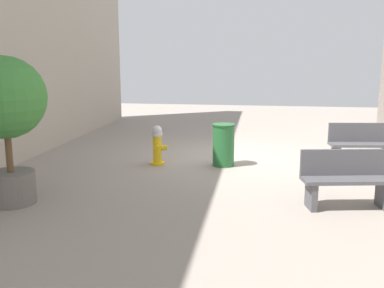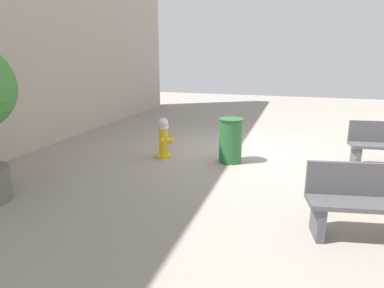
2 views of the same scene
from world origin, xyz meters
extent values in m
plane|color=gray|center=(0.00, 0.00, 0.00)|extent=(23.40, 23.40, 0.00)
cylinder|color=gold|center=(1.70, 1.03, 0.03)|extent=(0.34, 0.34, 0.05)
cylinder|color=gold|center=(1.70, 1.03, 0.36)|extent=(0.20, 0.20, 0.62)
cylinder|color=silver|center=(1.70, 1.03, 0.70)|extent=(0.25, 0.25, 0.06)
sphere|color=silver|center=(1.70, 1.03, 0.79)|extent=(0.23, 0.23, 0.23)
cylinder|color=gold|center=(1.72, 0.89, 0.43)|extent=(0.11, 0.14, 0.09)
cylinder|color=gold|center=(1.68, 1.18, 0.43)|extent=(0.11, 0.14, 0.09)
cylinder|color=gold|center=(1.54, 1.01, 0.39)|extent=(0.15, 0.13, 0.12)
cube|color=#4C4C51|center=(-2.35, 0.48, 0.23)|extent=(0.15, 0.41, 0.45)
cube|color=#4C4C51|center=(-1.47, 3.59, 0.23)|extent=(0.17, 0.41, 0.45)
cube|color=#4C4C51|center=(-2.05, 3.48, 0.48)|extent=(1.55, 0.71, 0.06)
cube|color=#4C4C51|center=(-2.02, 3.29, 0.73)|extent=(1.48, 0.33, 0.44)
cylinder|color=#266633|center=(0.19, 0.92, 0.46)|extent=(0.49, 0.49, 0.92)
cylinder|color=#1E5128|center=(0.19, 0.92, 0.94)|extent=(0.51, 0.51, 0.04)
camera|label=1|loc=(-0.59, 10.69, 2.46)|focal=41.25mm
camera|label=2|loc=(-1.08, 7.68, 2.25)|focal=30.75mm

